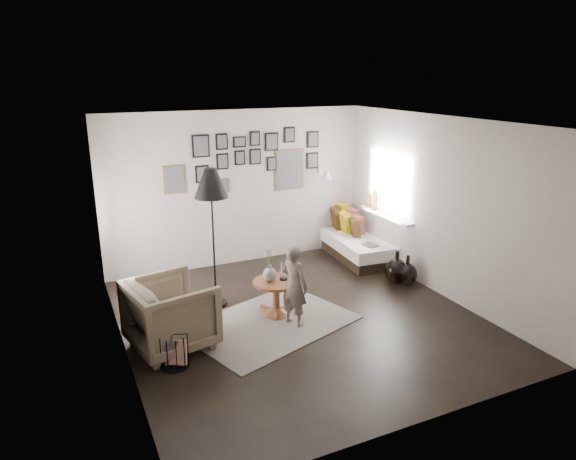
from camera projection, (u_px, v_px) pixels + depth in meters
name	position (u px, v px, depth m)	size (l,w,h in m)	color
ground	(300.00, 318.00, 6.90)	(4.80, 4.80, 0.00)	black
wall_back	(238.00, 189.00, 8.59)	(4.50, 4.50, 0.00)	#A89E93
wall_front	(424.00, 298.00, 4.43)	(4.50, 4.50, 0.00)	#A89E93
wall_left	(117.00, 251.00, 5.61)	(4.80, 4.80, 0.00)	#A89E93
wall_right	(440.00, 207.00, 7.42)	(4.80, 4.80, 0.00)	#A89E93
ceiling	(302.00, 122.00, 6.13)	(4.80, 4.80, 0.00)	white
door_left	(108.00, 241.00, 6.73)	(0.00, 2.14, 2.14)	white
window_right	(381.00, 211.00, 8.66)	(0.15, 1.32, 1.30)	white
gallery_wall	(253.00, 161.00, 8.56)	(2.74, 0.03, 1.08)	brown
wall_sconce	(326.00, 174.00, 8.94)	(0.18, 0.36, 0.16)	white
rug	(270.00, 323.00, 6.75)	(2.09, 1.47, 0.01)	beige
pedestal_table	(276.00, 299.00, 6.96)	(0.62, 0.62, 0.49)	brown
vase	(270.00, 272.00, 6.83)	(0.18, 0.18, 0.45)	black
candles	(283.00, 272.00, 6.89)	(0.11, 0.11, 0.23)	black
daybed	(352.00, 241.00, 9.18)	(0.89, 1.84, 0.86)	black
magazine_on_daybed	(370.00, 245.00, 8.57)	(0.19, 0.26, 0.01)	black
armchair	(171.00, 314.00, 6.08)	(0.91, 0.93, 0.85)	brown
armchair_cushion	(172.00, 308.00, 6.12)	(0.38, 0.38, 0.10)	silver
floor_lamp	(211.00, 188.00, 6.81)	(0.46, 0.46, 1.96)	black
magazine_basket	(174.00, 350.00, 5.73)	(0.40, 0.40, 0.39)	black
demijohn_large	(396.00, 271.00, 7.98)	(0.35, 0.35, 0.53)	black
demijohn_small	(407.00, 274.00, 7.93)	(0.31, 0.31, 0.48)	black
child	(294.00, 286.00, 6.58)	(0.40, 0.26, 1.10)	#62554D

